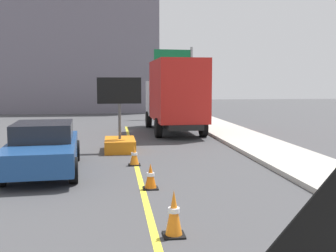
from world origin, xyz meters
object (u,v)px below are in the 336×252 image
Objects in this scene: arrow_board_trailer at (120,138)px; traffic_cone_curbside at (134,155)px; pickup_car at (43,147)px; highway_guide_sign at (181,70)px; traffic_cone_far_lane at (151,176)px; box_truck at (175,95)px; traffic_cone_mid_lane at (174,214)px.

traffic_cone_curbside is at bearing -81.40° from arrow_board_trailer.
highway_guide_sign is (6.65, 16.54, 2.73)m from pickup_car.
arrow_board_trailer is 4.41× the size of traffic_cone_far_lane.
highway_guide_sign is (1.65, 8.17, 1.52)m from box_truck.
highway_guide_sign is at bearing 71.57° from arrow_board_trailer.
pickup_car is 7.60× the size of traffic_cone_curbside.
traffic_cone_mid_lane is (-3.68, -21.85, -3.04)m from highway_guide_sign.
box_truck is at bearing 78.57° from traffic_cone_far_lane.
highway_guide_sign is 8.16× the size of traffic_cone_far_lane.
pickup_car is at bearing -120.87° from box_truck.
arrow_board_trailer is at bearing 95.21° from traffic_cone_mid_lane.
highway_guide_sign is 6.47× the size of traffic_cone_mid_lane.
traffic_cone_mid_lane is (-2.04, -13.68, -1.53)m from box_truck.
highway_guide_sign is at bearing 75.81° from traffic_cone_curbside.
box_truck is at bearing 61.59° from arrow_board_trailer.
traffic_cone_far_lane is at bearing -83.20° from arrow_board_trailer.
pickup_car is 6.09× the size of traffic_cone_mid_lane.
arrow_board_trailer is at bearing -108.43° from highway_guide_sign.
traffic_cone_far_lane is (2.84, -2.30, -0.40)m from pickup_car.
traffic_cone_far_lane is (-3.80, -18.85, -3.12)m from highway_guide_sign.
arrow_board_trailer is 0.54× the size of highway_guide_sign.
pickup_car reaches higher than traffic_cone_mid_lane.
pickup_car is 6.09m from traffic_cone_mid_lane.
highway_guide_sign is 8.07× the size of traffic_cone_curbside.
box_truck is 9.82m from pickup_car.
pickup_car is 7.68× the size of traffic_cone_far_lane.
arrow_board_trailer is at bearing 55.37° from pickup_car.
box_truck is at bearing 81.53° from traffic_cone_mid_lane.
pickup_car is 0.94× the size of highway_guide_sign.
traffic_cone_far_lane is 0.99× the size of traffic_cone_curbside.
highway_guide_sign is at bearing 78.62° from box_truck.
arrow_board_trailer is at bearing 96.80° from traffic_cone_far_lane.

